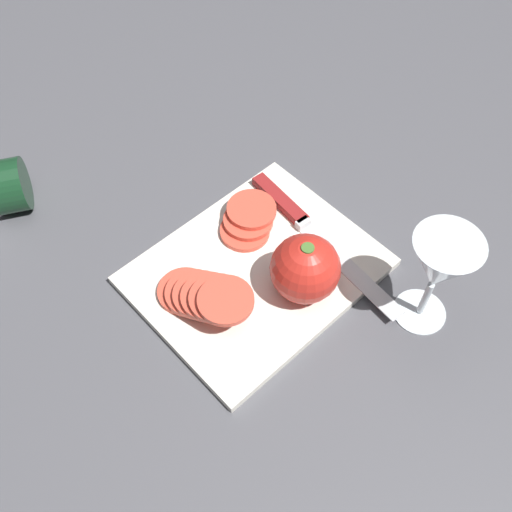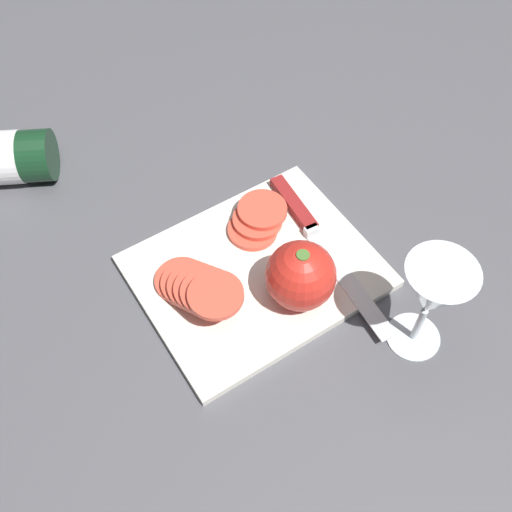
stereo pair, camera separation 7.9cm
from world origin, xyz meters
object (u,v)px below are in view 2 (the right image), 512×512
object	(u,v)px
tomato_slice_stack_near	(198,287)
tomato_slice_stack_far	(257,220)
wine_glass	(433,295)
knife	(306,222)
whole_tomato	(301,276)

from	to	relation	value
tomato_slice_stack_near	tomato_slice_stack_far	bearing A→B (deg)	-155.65
wine_glass	knife	size ratio (longest dim) A/B	0.52
wine_glass	knife	xyz separation A→B (m)	(0.01, -0.22, -0.09)
whole_tomato	tomato_slice_stack_near	distance (m)	0.13
whole_tomato	tomato_slice_stack_near	size ratio (longest dim) A/B	0.67
wine_glass	tomato_slice_stack_near	size ratio (longest dim) A/B	1.12
whole_tomato	tomato_slice_stack_far	size ratio (longest dim) A/B	0.96
wine_glass	knife	world-z (taller)	wine_glass
tomato_slice_stack_near	knife	bearing A→B (deg)	-173.34
whole_tomato	tomato_slice_stack_near	xyz separation A→B (m)	(0.11, -0.07, -0.02)
knife	whole_tomato	bearing A→B (deg)	-35.40
whole_tomato	knife	bearing A→B (deg)	-130.36
knife	tomato_slice_stack_near	size ratio (longest dim) A/B	2.16
whole_tomato	knife	distance (m)	0.13
tomato_slice_stack_far	tomato_slice_stack_near	bearing A→B (deg)	24.35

